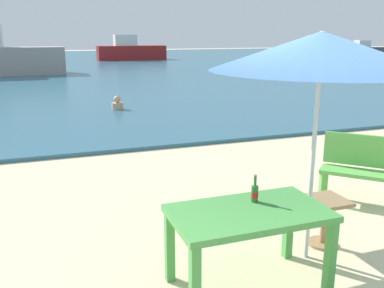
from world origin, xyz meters
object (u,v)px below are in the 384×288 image
at_px(patio_umbrella, 321,51).
at_px(picnic_table_green, 249,222).
at_px(swimmer_person, 117,104).
at_px(bench_green_left, 368,166).
at_px(boat_cargo_ship, 364,51).
at_px(side_table_wood, 324,215).
at_px(beer_bottle_amber, 255,192).
at_px(boat_tanker, 131,51).

bearing_deg(patio_umbrella, picnic_table_green, -161.87).
bearing_deg(patio_umbrella, swimmer_person, 91.95).
relative_size(bench_green_left, boat_cargo_ship, 0.26).
xyz_separation_m(side_table_wood, bench_green_left, (1.27, 0.79, 0.19)).
bearing_deg(beer_bottle_amber, swimmer_person, 87.64).
xyz_separation_m(picnic_table_green, swimmer_person, (0.52, 9.45, -0.41)).
height_order(patio_umbrella, boat_tanker, patio_umbrella).
relative_size(picnic_table_green, beer_bottle_amber, 5.28).
relative_size(patio_umbrella, side_table_wood, 4.26).
distance_m(beer_bottle_amber, boat_tanker, 33.90).
distance_m(beer_bottle_amber, patio_umbrella, 1.45).
distance_m(boat_tanker, boat_cargo_ship, 22.65).
xyz_separation_m(side_table_wood, boat_cargo_ship, (27.40, 30.63, 0.29)).
bearing_deg(boat_tanker, swimmer_person, -102.92).
height_order(side_table_wood, bench_green_left, bench_green_left).
height_order(patio_umbrella, side_table_wood, patio_umbrella).
height_order(boat_tanker, boat_cargo_ship, boat_tanker).
height_order(beer_bottle_amber, bench_green_left, beer_bottle_amber).
relative_size(side_table_wood, bench_green_left, 0.49).
height_order(beer_bottle_amber, boat_tanker, boat_tanker).
xyz_separation_m(patio_umbrella, boat_tanker, (5.21, 33.26, -1.29)).
bearing_deg(boat_tanker, patio_umbrella, -98.91).
height_order(bench_green_left, boat_tanker, boat_tanker).
bearing_deg(picnic_table_green, boat_tanker, 79.78).
bearing_deg(boat_cargo_ship, swimmer_person, -142.36).
relative_size(picnic_table_green, swimmer_person, 3.41).
xyz_separation_m(patio_umbrella, side_table_wood, (0.33, 0.17, -1.76)).
bearing_deg(side_table_wood, bench_green_left, 31.81).
xyz_separation_m(bench_green_left, boat_tanker, (3.62, 32.31, 0.29)).
relative_size(picnic_table_green, side_table_wood, 2.59).
bearing_deg(picnic_table_green, swimmer_person, 86.86).
relative_size(boat_tanker, boat_cargo_ship, 1.34).
bearing_deg(picnic_table_green, side_table_wood, 20.76).
xyz_separation_m(beer_bottle_amber, boat_tanker, (5.91, 33.38, -0.02)).
distance_m(bench_green_left, boat_tanker, 32.51).
height_order(swimmer_person, boat_cargo_ship, boat_cargo_ship).
height_order(side_table_wood, boat_cargo_ship, boat_cargo_ship).
height_order(beer_bottle_amber, side_table_wood, beer_bottle_amber).
xyz_separation_m(beer_bottle_amber, bench_green_left, (2.29, 1.07, -0.31)).
xyz_separation_m(boat_tanker, boat_cargo_ship, (22.51, -2.47, -0.19)).
bearing_deg(side_table_wood, swimmer_person, 94.08).
bearing_deg(boat_tanker, bench_green_left, -96.39).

